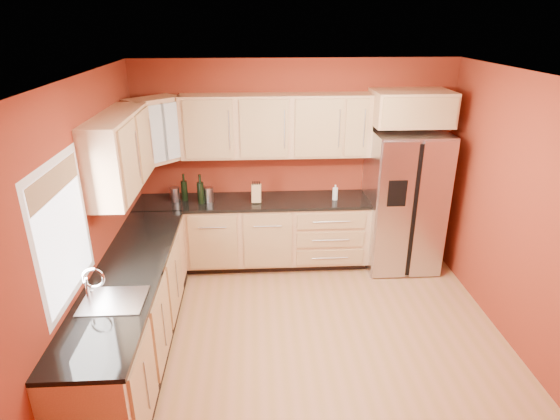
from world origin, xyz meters
The scene contains 23 objects.
floor centered at (0.00, 0.00, 0.00)m, with size 4.00×4.00×0.00m, color #A3713F.
ceiling centered at (0.00, 0.00, 2.60)m, with size 4.00×4.00×0.00m, color white.
wall_back centered at (0.00, 2.00, 1.30)m, with size 4.00×0.04×2.60m, color maroon.
wall_front centered at (0.00, -2.00, 1.30)m, with size 4.00×0.04×2.60m, color maroon.
wall_left centered at (-2.00, 0.00, 1.30)m, with size 0.04×4.00×2.60m, color maroon.
wall_right centered at (2.00, 0.00, 1.30)m, with size 0.04×4.00×2.60m, color maroon.
base_cabinets_back centered at (-0.55, 1.70, 0.44)m, with size 2.90×0.60×0.88m, color tan.
base_cabinets_left centered at (-1.70, 0.00, 0.44)m, with size 0.60×2.80×0.88m, color tan.
countertop_back centered at (-0.55, 1.69, 0.90)m, with size 2.90×0.62×0.04m, color black.
countertop_left centered at (-1.69, 0.00, 0.90)m, with size 0.62×2.80×0.04m, color black.
upper_cabinets_back centered at (-0.25, 1.83, 1.83)m, with size 2.30×0.33×0.75m, color tan.
upper_cabinets_left centered at (-1.83, 0.72, 1.83)m, with size 0.33×1.35×0.75m, color tan.
corner_upper_cabinet centered at (-1.67, 1.67, 1.83)m, with size 0.62×0.33×0.75m, color tan.
over_fridge_cabinet centered at (1.35, 1.70, 2.05)m, with size 0.92×0.60×0.40m, color tan.
refrigerator centered at (1.35, 1.62, 0.89)m, with size 0.90×0.75×1.78m, color #BBBBC0.
window centered at (-1.98, -0.50, 1.55)m, with size 0.03×0.90×1.00m, color white.
sink_faucet centered at (-1.69, -0.50, 1.07)m, with size 0.50×0.42×0.30m, color white, non-canonical shape.
canister_left centered at (-1.51, 1.71, 1.01)m, with size 0.11×0.11×0.18m, color #BBBBC0.
canister_right centered at (-1.10, 1.68, 1.01)m, with size 0.12×0.12×0.19m, color #BBBBC0.
wine_bottle_a centered at (-1.19, 1.62, 1.11)m, with size 0.08×0.08×0.37m, color black, non-canonical shape.
wine_bottle_b centered at (-1.40, 1.74, 1.09)m, with size 0.08×0.08×0.34m, color black, non-canonical shape.
knife_block centered at (-0.51, 1.63, 1.03)m, with size 0.11×0.10×0.23m, color tan.
soap_dispenser centered at (0.48, 1.65, 1.02)m, with size 0.07×0.07×0.19m, color white.
Camera 1 is at (-0.53, -3.78, 3.05)m, focal length 30.00 mm.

